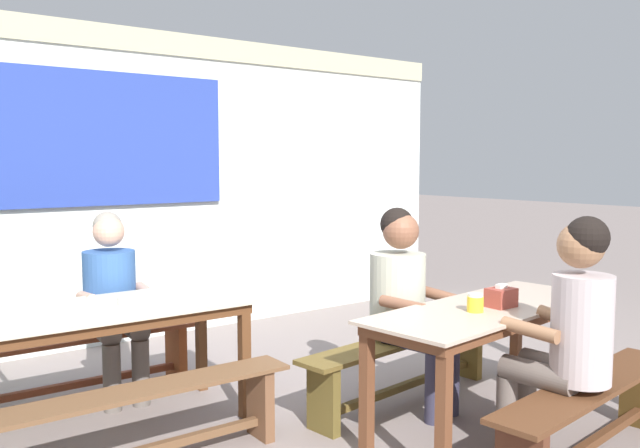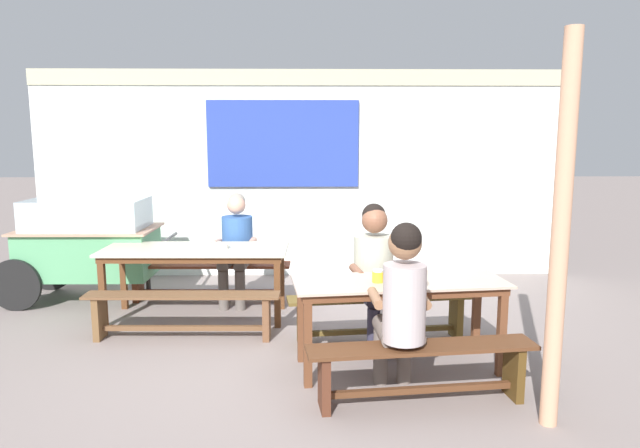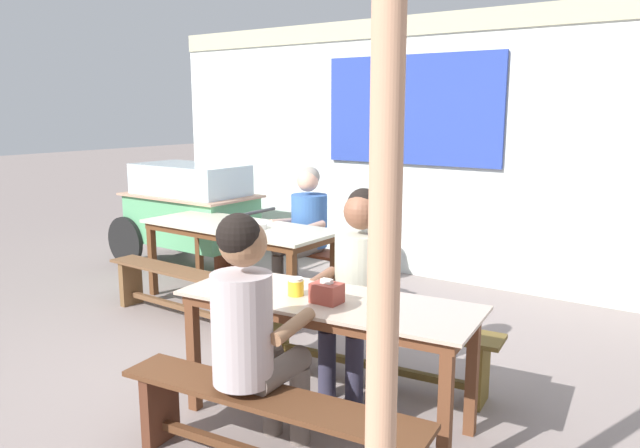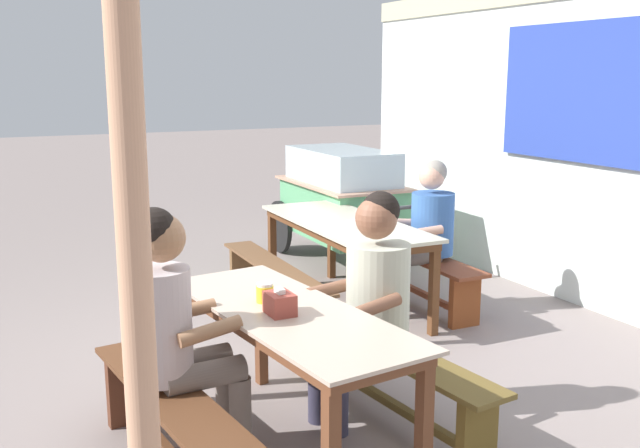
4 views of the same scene
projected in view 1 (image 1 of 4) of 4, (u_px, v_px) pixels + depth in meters
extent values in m
cube|color=white|center=(136.00, 198.00, 5.69)|extent=(6.80, 0.12, 2.46)
cube|color=#2B42A4|center=(114.00, 139.00, 5.44)|extent=(1.93, 0.03, 1.10)
cube|color=#B9B794|center=(131.00, 41.00, 5.58)|extent=(6.80, 0.20, 0.20)
cube|color=beige|center=(86.00, 311.00, 3.68)|extent=(1.86, 0.75, 0.03)
cube|color=brown|center=(86.00, 319.00, 3.69)|extent=(1.78, 0.69, 0.06)
cube|color=brown|center=(201.00, 343.00, 4.45)|extent=(0.06, 0.06, 0.64)
cube|color=brown|center=(245.00, 365.00, 3.97)|extent=(0.06, 0.06, 0.64)
cube|color=#C2AB97|center=(488.00, 307.00, 3.75)|extent=(1.72, 0.79, 0.02)
cube|color=brown|center=(488.00, 314.00, 3.75)|extent=(1.63, 0.72, 0.06)
cube|color=brown|center=(516.00, 342.00, 4.48)|extent=(0.07, 0.07, 0.65)
cube|color=brown|center=(586.00, 357.00, 4.13)|extent=(0.07, 0.07, 0.65)
cube|color=brown|center=(367.00, 396.00, 3.45)|extent=(0.07, 0.07, 0.65)
cube|color=brown|center=(443.00, 422.00, 3.10)|extent=(0.07, 0.07, 0.65)
cube|color=brown|center=(59.00, 340.00, 4.20)|extent=(1.84, 0.33, 0.03)
cube|color=brown|center=(176.00, 351.00, 4.69)|extent=(0.06, 0.25, 0.40)
cube|color=brown|center=(60.00, 387.00, 4.23)|extent=(1.55, 0.08, 0.04)
cube|color=brown|center=(125.00, 394.00, 3.22)|extent=(1.78, 0.28, 0.02)
cube|color=brown|center=(260.00, 402.00, 3.69)|extent=(0.06, 0.21, 0.40)
cube|color=brown|center=(404.00, 339.00, 4.22)|extent=(1.69, 0.44, 0.03)
cube|color=brown|center=(467.00, 350.00, 4.73)|extent=(0.08, 0.22, 0.40)
cube|color=brown|center=(323.00, 399.00, 3.75)|extent=(0.08, 0.22, 0.40)
cube|color=brown|center=(403.00, 386.00, 4.25)|extent=(1.39, 0.20, 0.04)
cube|color=#55311C|center=(591.00, 386.00, 3.34)|extent=(1.62, 0.45, 0.03)
cube|color=#55311C|center=(589.00, 445.00, 3.37)|extent=(1.32, 0.19, 0.04)
cylinder|color=#333044|center=(434.00, 388.00, 3.89)|extent=(0.11, 0.11, 0.42)
cylinder|color=#333044|center=(450.00, 380.00, 4.02)|extent=(0.11, 0.11, 0.42)
cylinder|color=#333044|center=(411.00, 339.00, 3.98)|extent=(0.19, 0.39, 0.13)
cylinder|color=#333044|center=(428.00, 334.00, 4.12)|extent=(0.19, 0.39, 0.13)
cylinder|color=#B8BAA4|center=(397.00, 294.00, 4.14)|extent=(0.35, 0.35, 0.51)
sphere|color=brown|center=(401.00, 231.00, 4.09)|extent=(0.23, 0.23, 0.23)
sphere|color=black|center=(397.00, 224.00, 4.11)|extent=(0.21, 0.21, 0.21)
cylinder|color=brown|center=(402.00, 305.00, 3.88)|extent=(0.12, 0.31, 0.08)
cylinder|color=brown|center=(439.00, 295.00, 4.16)|extent=(0.12, 0.31, 0.10)
cylinder|color=#695D56|center=(525.00, 407.00, 3.59)|extent=(0.11, 0.11, 0.42)
cylinder|color=#695D56|center=(506.00, 415.00, 3.48)|extent=(0.11, 0.11, 0.42)
cylinder|color=#695D56|center=(557.00, 368.00, 3.43)|extent=(0.15, 0.40, 0.13)
cylinder|color=#695D56|center=(538.00, 375.00, 3.32)|extent=(0.15, 0.40, 0.13)
cylinder|color=#B8A9AB|center=(582.00, 329.00, 3.22)|extent=(0.29, 0.29, 0.53)
sphere|color=#946747|center=(581.00, 245.00, 3.20)|extent=(0.23, 0.23, 0.23)
sphere|color=black|center=(587.00, 238.00, 3.17)|extent=(0.21, 0.21, 0.21)
cylinder|color=#946747|center=(565.00, 320.00, 3.46)|extent=(0.09, 0.31, 0.11)
cylinder|color=#946747|center=(530.00, 330.00, 3.25)|extent=(0.09, 0.31, 0.08)
cylinder|color=#645C55|center=(112.00, 378.00, 4.08)|extent=(0.11, 0.11, 0.42)
cylinder|color=#645C55|center=(141.00, 373.00, 4.17)|extent=(0.11, 0.11, 0.42)
cylinder|color=#645C55|center=(104.00, 330.00, 4.20)|extent=(0.16, 0.39, 0.13)
cylinder|color=#645C55|center=(132.00, 326.00, 4.29)|extent=(0.16, 0.39, 0.13)
cylinder|color=#345C9D|center=(110.00, 288.00, 4.37)|extent=(0.34, 0.34, 0.49)
sphere|color=tan|center=(109.00, 231.00, 4.32)|extent=(0.20, 0.20, 0.20)
sphere|color=gray|center=(107.00, 226.00, 4.34)|extent=(0.19, 0.19, 0.19)
cylinder|color=tan|center=(87.00, 298.00, 4.12)|extent=(0.10, 0.31, 0.10)
cylinder|color=tan|center=(146.00, 292.00, 4.32)|extent=(0.10, 0.31, 0.09)
cube|color=#9C3E33|center=(501.00, 298.00, 3.72)|extent=(0.16, 0.12, 0.11)
cube|color=white|center=(501.00, 286.00, 3.71)|extent=(0.06, 0.04, 0.02)
cylinder|color=yellow|center=(475.00, 304.00, 3.60)|extent=(0.09, 0.09, 0.08)
cylinder|color=white|center=(475.00, 295.00, 3.59)|extent=(0.08, 0.08, 0.02)
cylinder|color=silver|center=(132.00, 300.00, 3.80)|extent=(0.16, 0.16, 0.05)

